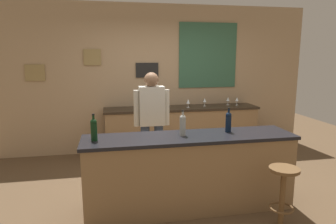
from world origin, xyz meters
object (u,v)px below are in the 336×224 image
at_px(bartender, 152,120).
at_px(wine_bottle_a, 94,129).
at_px(wine_glass_c, 228,99).
at_px(wine_glass_b, 205,100).
at_px(wine_glass_d, 237,99).
at_px(wine_bottle_c, 228,121).
at_px(wine_bottle_b, 183,124).
at_px(wine_glass_a, 188,102).
at_px(bar_stool, 283,187).

bearing_deg(bartender, wine_bottle_a, -130.54).
distance_m(bartender, wine_glass_c, 2.09).
xyz_separation_m(wine_glass_b, wine_glass_d, (0.65, -0.00, 0.00)).
relative_size(wine_bottle_a, wine_bottle_c, 1.00).
bearing_deg(wine_bottle_b, wine_glass_a, 73.31).
xyz_separation_m(wine_bottle_c, wine_glass_d, (1.00, 2.01, -0.05)).
relative_size(wine_bottle_b, wine_glass_c, 1.97).
bearing_deg(wine_bottle_b, wine_glass_c, 55.94).
height_order(wine_bottle_a, wine_bottle_b, same).
bearing_deg(bar_stool, bartender, 128.71).
xyz_separation_m(wine_bottle_b, wine_bottle_c, (0.59, 0.05, 0.00)).
height_order(wine_bottle_b, wine_bottle_c, same).
xyz_separation_m(wine_bottle_b, wine_glass_b, (0.94, 2.07, -0.05)).
distance_m(bartender, wine_bottle_a, 1.20).
bearing_deg(wine_bottle_b, bartender, 105.53).
height_order(wine_bottle_c, wine_glass_a, wine_bottle_c).
relative_size(wine_bottle_a, wine_bottle_b, 1.00).
height_order(wine_bottle_b, wine_glass_c, wine_bottle_b).
bearing_deg(bar_stool, wine_bottle_b, 146.93).
bearing_deg(bartender, wine_glass_a, 52.67).
xyz_separation_m(bar_stool, wine_bottle_c, (-0.37, 0.68, 0.60)).
height_order(bartender, wine_glass_b, bartender).
distance_m(wine_bottle_c, wine_glass_c, 2.23).
xyz_separation_m(wine_bottle_a, wine_glass_c, (2.45, 2.15, -0.05)).
relative_size(wine_glass_a, wine_glass_b, 1.00).
distance_m(wine_bottle_c, wine_glass_b, 2.04).
bearing_deg(wine_glass_c, wine_glass_b, -174.25).
height_order(wine_bottle_a, wine_bottle_c, same).
distance_m(wine_bottle_a, wine_bottle_c, 1.61).
relative_size(wine_bottle_c, wine_glass_c, 1.97).
distance_m(bartender, bar_stool, 1.98).
bearing_deg(bartender, wine_glass_b, 45.15).
relative_size(wine_bottle_a, wine_glass_a, 1.97).
relative_size(wine_bottle_c, wine_glass_b, 1.97).
bearing_deg(wine_glass_d, wine_bottle_c, -116.46).
height_order(wine_bottle_c, wine_glass_c, wine_bottle_c).
bearing_deg(wine_bottle_a, wine_bottle_c, 2.89).
relative_size(bartender, wine_glass_a, 10.45).
bearing_deg(wine_glass_b, wine_bottle_c, -99.77).
bearing_deg(wine_glass_a, bartender, -127.33).
bearing_deg(wine_glass_b, wine_glass_d, -0.29).
bearing_deg(wine_bottle_a, wine_glass_d, 38.69).
bearing_deg(wine_bottle_c, wine_glass_a, 90.07).
relative_size(wine_bottle_a, wine_glass_c, 1.97).
bearing_deg(wine_glass_a, wine_bottle_a, -128.82).
distance_m(bar_stool, wine_bottle_b, 1.29).
relative_size(wine_bottle_a, wine_glass_b, 1.97).
relative_size(bar_stool, wine_bottle_c, 2.22).
height_order(bar_stool, wine_glass_d, wine_glass_d).
xyz_separation_m(wine_bottle_b, wine_glass_d, (1.59, 2.06, -0.05)).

